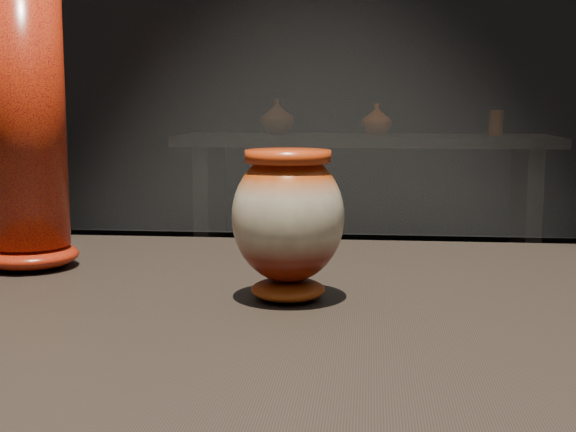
% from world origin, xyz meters
% --- Properties ---
extents(main_vase, '(0.13, 0.13, 0.15)m').
position_xyz_m(main_vase, '(-0.12, 0.05, 0.98)').
color(main_vase, '#661609').
rests_on(main_vase, display_plinth).
extents(tall_vase, '(0.14, 0.14, 0.36)m').
position_xyz_m(tall_vase, '(-0.44, 0.17, 1.07)').
color(tall_vase, red).
rests_on(tall_vase, display_plinth).
extents(back_shelf, '(2.00, 0.60, 0.90)m').
position_xyz_m(back_shelf, '(-0.06, 3.58, 0.64)').
color(back_shelf, black).
rests_on(back_shelf, ground).
extents(back_vase_left, '(0.19, 0.19, 0.19)m').
position_xyz_m(back_vase_left, '(-0.54, 3.62, 1.00)').
color(back_vase_left, brown).
rests_on(back_vase_left, back_shelf).
extents(back_vase_mid, '(0.21, 0.21, 0.17)m').
position_xyz_m(back_vase_mid, '(-0.00, 3.62, 0.98)').
color(back_vase_mid, '#661609').
rests_on(back_vase_mid, back_shelf).
extents(back_vase_right, '(0.08, 0.08, 0.14)m').
position_xyz_m(back_vase_right, '(0.62, 3.56, 0.97)').
color(back_vase_right, brown).
rests_on(back_vase_right, back_shelf).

